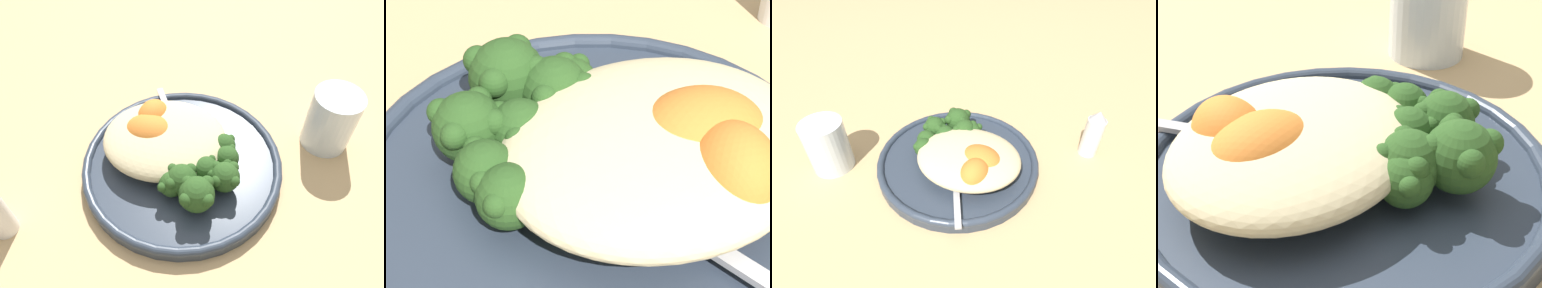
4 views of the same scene
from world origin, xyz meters
TOP-DOWN VIEW (x-y plane):
  - ground_plane at (0.00, 0.00)m, footprint 4.00×4.00m
  - plate at (0.01, -0.02)m, footprint 0.27×0.27m
  - quinoa_mound at (-0.01, 0.00)m, footprint 0.16×0.14m
  - broccoli_stalk_0 at (-0.00, -0.05)m, footprint 0.03×0.10m
  - broccoli_stalk_1 at (0.01, -0.06)m, footprint 0.04×0.09m
  - broccoli_stalk_2 at (0.03, -0.08)m, footprint 0.06×0.12m
  - broccoli_stalk_3 at (0.04, -0.04)m, footprint 0.07×0.07m
  - broccoli_stalk_4 at (0.05, -0.05)m, footprint 0.10×0.09m
  - broccoli_stalk_5 at (0.06, -0.02)m, footprint 0.09×0.05m
  - broccoli_stalk_6 at (0.05, -0.01)m, footprint 0.11×0.03m
  - broccoli_stalk_7 at (0.04, -0.01)m, footprint 0.09×0.03m
  - sweet_potato_chunk_0 at (-0.03, 0.01)m, footprint 0.08×0.07m
  - sweet_potato_chunk_1 at (-0.02, 0.00)m, footprint 0.05×0.06m
  - sweet_potato_chunk_2 at (-0.03, 0.04)m, footprint 0.06×0.06m
  - sweet_potato_chunk_3 at (-0.01, 0.03)m, footprint 0.08×0.06m
  - spoon at (-0.00, 0.04)m, footprint 0.05×0.11m
  - water_glass at (0.21, 0.04)m, footprint 0.07×0.07m

SIDE VIEW (x-z plane):
  - ground_plane at x=0.00m, z-range 0.00..0.00m
  - plate at x=0.01m, z-range 0.00..0.02m
  - spoon at x=0.00m, z-range 0.02..0.03m
  - broccoli_stalk_7 at x=0.04m, z-range 0.02..0.05m
  - broccoli_stalk_6 at x=0.05m, z-range 0.02..0.05m
  - broccoli_stalk_5 at x=0.06m, z-range 0.02..0.05m
  - broccoli_stalk_0 at x=0.00m, z-range 0.02..0.05m
  - sweet_potato_chunk_3 at x=-0.01m, z-range 0.02..0.05m
  - sweet_potato_chunk_1 at x=-0.02m, z-range 0.02..0.05m
  - broccoli_stalk_3 at x=0.04m, z-range 0.02..0.05m
  - broccoli_stalk_4 at x=0.05m, z-range 0.02..0.06m
  - broccoli_stalk_1 at x=0.01m, z-range 0.02..0.06m
  - quinoa_mound at x=-0.01m, z-range 0.02..0.06m
  - broccoli_stalk_2 at x=0.03m, z-range 0.02..0.06m
  - water_glass at x=0.21m, z-range 0.00..0.09m
  - sweet_potato_chunk_0 at x=-0.03m, z-range 0.02..0.07m
  - sweet_potato_chunk_2 at x=-0.03m, z-range 0.02..0.07m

